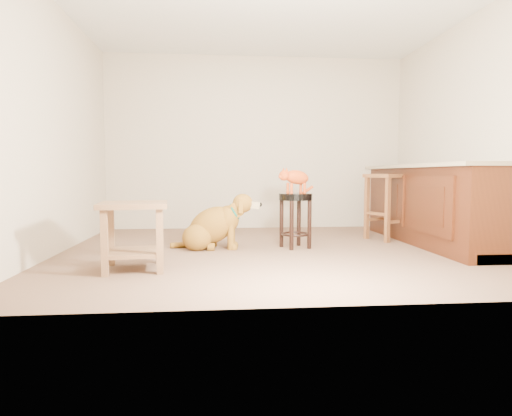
{
  "coord_description": "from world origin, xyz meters",
  "views": [
    {
      "loc": [
        -0.6,
        -4.55,
        0.82
      ],
      "look_at": [
        -0.17,
        0.16,
        0.45
      ],
      "focal_mm": 30.0,
      "sensor_mm": 36.0,
      "label": 1
    }
  ],
  "objects": [
    {
      "name": "room_shell",
      "position": [
        0.0,
        0.0,
        1.68
      ],
      "size": [
        4.54,
        4.04,
        2.62
      ],
      "color": "#C0B29B",
      "rests_on": "ground"
    },
    {
      "name": "floor",
      "position": [
        0.0,
        0.0,
        0.0
      ],
      "size": [
        4.5,
        4.0,
        0.01
      ],
      "primitive_type": "cube",
      "color": "brown",
      "rests_on": "ground"
    },
    {
      "name": "wood_stool",
      "position": [
        1.54,
        0.64,
        0.43
      ],
      "size": [
        0.59,
        0.59,
        0.83
      ],
      "rotation": [
        0.0,
        0.0,
        0.4
      ],
      "color": "brown",
      "rests_on": "ground"
    },
    {
      "name": "tabby_kitten",
      "position": [
        0.26,
        0.14,
        0.78
      ],
      "size": [
        0.45,
        0.31,
        0.32
      ],
      "rotation": [
        0.0,
        0.0,
        0.35
      ],
      "color": "#A63810",
      "rests_on": "padded_stool"
    },
    {
      "name": "cabinet_run",
      "position": [
        1.94,
        0.3,
        0.44
      ],
      "size": [
        0.7,
        2.56,
        0.94
      ],
      "color": "#3F1B0B",
      "rests_on": "ground"
    },
    {
      "name": "padded_stool",
      "position": [
        0.27,
        0.15,
        0.43
      ],
      "size": [
        0.4,
        0.4,
        0.61
      ],
      "rotation": [
        0.0,
        0.0,
        0.35
      ],
      "color": "black",
      "rests_on": "ground"
    },
    {
      "name": "side_table",
      "position": [
        -1.31,
        -0.82,
        0.38
      ],
      "size": [
        0.62,
        0.62,
        0.58
      ],
      "rotation": [
        0.0,
        0.0,
        0.12
      ],
      "color": "brown",
      "rests_on": "ground"
    },
    {
      "name": "golden_retriever",
      "position": [
        -0.65,
        0.19,
        0.24
      ],
      "size": [
        1.03,
        0.53,
        0.65
      ],
      "rotation": [
        0.0,
        0.0,
        -0.08
      ],
      "color": "brown",
      "rests_on": "ground"
    }
  ]
}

